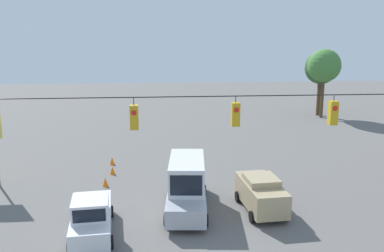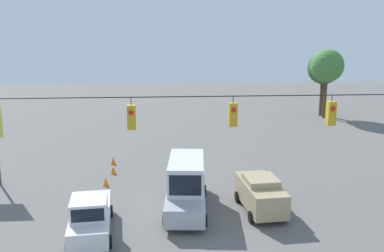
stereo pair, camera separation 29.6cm
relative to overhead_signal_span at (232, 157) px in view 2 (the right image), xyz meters
The scene contains 12 objects.
overhead_signal_span is the anchor object (origin of this frame).
pickup_truck_white_parked_shoulder 8.61m from the overhead_signal_span, 30.76° to the right, with size 2.52×5.64×2.12m.
box_truck_silver_withflow_mid 7.82m from the overhead_signal_span, 77.68° to the right, with size 2.78×6.85×2.93m.
sedan_tan_crossing_near 7.80m from the overhead_signal_span, 114.04° to the right, with size 2.39×4.62×2.03m.
traffic_cone_nearest 9.04m from the overhead_signal_span, 33.02° to the right, with size 0.40×0.40×0.58m, color orange.
traffic_cone_second 10.15m from the overhead_signal_span, 44.13° to the right, with size 0.40×0.40×0.58m, color orange.
traffic_cone_third 11.93m from the overhead_signal_span, 54.33° to the right, with size 0.40×0.40×0.58m, color orange.
traffic_cone_fourth 13.52m from the overhead_signal_span, 58.41° to the right, with size 0.40×0.40×0.58m, color orange.
traffic_cone_fifth 15.44m from the overhead_signal_span, 64.19° to the right, with size 0.40×0.40×0.58m, color orange.
traffic_cone_farthest 17.54m from the overhead_signal_span, 66.82° to the right, with size 0.40×0.40×0.58m, color orange.
tree_horizon_left 37.24m from the overhead_signal_span, 116.31° to the right, with size 3.87×3.87×7.69m.
tree_horizon_right 35.85m from the overhead_signal_span, 117.06° to the right, with size 3.83×3.83×8.05m.
Camera 2 is at (2.80, 14.70, 10.13)m, focal length 40.00 mm.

